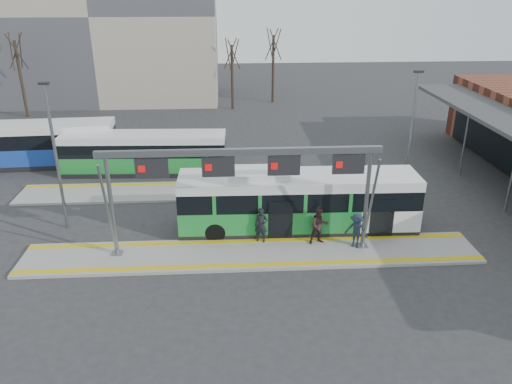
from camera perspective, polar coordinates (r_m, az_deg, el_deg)
ground at (r=24.42m, az=-0.47°, el=-7.23°), size 120.00×120.00×0.00m
platform_main at (r=24.39m, az=-0.47°, el=-7.08°), size 22.00×3.00×0.15m
platform_second at (r=31.67m, az=-8.49°, el=0.08°), size 20.00×3.00×0.15m
tactile_main at (r=24.34m, az=-0.47°, el=-6.91°), size 22.00×2.65×0.02m
tactile_second at (r=32.69m, az=-8.35°, el=1.00°), size 20.00×0.35×0.02m
gantry at (r=22.78m, az=-1.41°, el=2.44°), size 13.00×1.68×5.20m
apartment_block at (r=58.57m, az=-17.19°, el=19.14°), size 24.50×12.50×18.40m
hero_bus at (r=26.26m, az=4.74°, el=-1.20°), size 12.43×2.85×3.40m
bg_bus_green at (r=35.04m, az=-12.62°, el=4.32°), size 11.16×2.83×2.77m
bg_bus_blue at (r=38.92m, az=-24.53°, el=4.89°), size 11.97×3.32×3.09m
passenger_a at (r=24.91m, az=0.60°, el=-3.84°), size 0.73×0.57×1.80m
passenger_b at (r=24.93m, az=7.26°, el=-3.81°), size 1.08×0.92×1.96m
passenger_c at (r=24.91m, az=11.39°, el=-4.34°), size 1.33×1.08×1.79m
tree_left at (r=51.26m, az=-2.78°, el=15.44°), size 1.40×1.40×7.24m
tree_mid at (r=54.33m, az=2.00°, el=16.45°), size 1.40×1.40×7.93m
tree_far at (r=52.86m, az=-25.73°, el=14.25°), size 1.40×1.40×8.12m
lamp_west at (r=27.33m, az=-21.93°, el=3.98°), size 0.50×0.25×7.82m
lamp_east at (r=29.79m, az=17.25°, el=6.13°), size 0.50×0.25×7.82m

